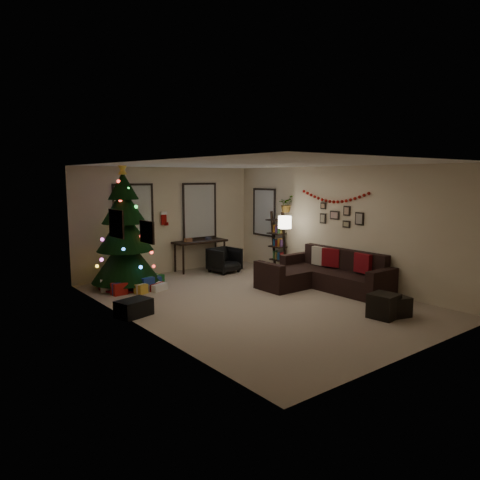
% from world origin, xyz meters
% --- Properties ---
extents(floor, '(7.00, 7.00, 0.00)m').
position_xyz_m(floor, '(0.00, 0.00, 0.00)').
color(floor, tan).
rests_on(floor, ground).
extents(ceiling, '(7.00, 7.00, 0.00)m').
position_xyz_m(ceiling, '(0.00, 0.00, 2.70)').
color(ceiling, white).
rests_on(ceiling, floor).
extents(wall_back, '(5.00, 0.00, 5.00)m').
position_xyz_m(wall_back, '(0.00, 3.50, 1.35)').
color(wall_back, beige).
rests_on(wall_back, floor).
extents(wall_front, '(5.00, 0.00, 5.00)m').
position_xyz_m(wall_front, '(0.00, -3.50, 1.35)').
color(wall_front, beige).
rests_on(wall_front, floor).
extents(wall_left, '(0.00, 7.00, 7.00)m').
position_xyz_m(wall_left, '(-2.50, 0.00, 1.35)').
color(wall_left, beige).
rests_on(wall_left, floor).
extents(wall_right, '(0.00, 7.00, 7.00)m').
position_xyz_m(wall_right, '(2.50, 0.00, 1.35)').
color(wall_right, beige).
rests_on(wall_right, floor).
extents(window_back_left, '(1.05, 0.06, 1.50)m').
position_xyz_m(window_back_left, '(-0.95, 3.47, 1.55)').
color(window_back_left, '#728CB2').
rests_on(window_back_left, wall_back).
extents(window_back_right, '(1.05, 0.06, 1.50)m').
position_xyz_m(window_back_right, '(0.95, 3.47, 1.55)').
color(window_back_right, '#728CB2').
rests_on(window_back_right, wall_back).
extents(window_right_wall, '(0.06, 0.90, 1.30)m').
position_xyz_m(window_right_wall, '(2.47, 2.55, 1.50)').
color(window_right_wall, '#728CB2').
rests_on(window_right_wall, wall_right).
extents(christmas_tree, '(1.51, 1.51, 2.80)m').
position_xyz_m(christmas_tree, '(-1.55, 2.65, 1.16)').
color(christmas_tree, black).
rests_on(christmas_tree, floor).
extents(presents, '(1.50, 1.01, 0.30)m').
position_xyz_m(presents, '(-1.41, 2.23, 0.12)').
color(presents, navy).
rests_on(presents, floor).
extents(sofa, '(1.82, 2.64, 0.85)m').
position_xyz_m(sofa, '(1.85, -0.16, 0.28)').
color(sofa, black).
rests_on(sofa, floor).
extents(pillow_red_a, '(0.15, 0.42, 0.41)m').
position_xyz_m(pillow_red_a, '(2.21, -0.93, 0.64)').
color(pillow_red_a, maroon).
rests_on(pillow_red_a, sofa).
extents(pillow_red_b, '(0.24, 0.42, 0.41)m').
position_xyz_m(pillow_red_b, '(2.21, -0.06, 0.64)').
color(pillow_red_b, maroon).
rests_on(pillow_red_b, sofa).
extents(pillow_cream, '(0.14, 0.43, 0.42)m').
position_xyz_m(pillow_cream, '(2.21, 0.27, 0.63)').
color(pillow_cream, '#C0B39B').
rests_on(pillow_cream, sofa).
extents(ottoman_near, '(0.50, 0.50, 0.43)m').
position_xyz_m(ottoman_near, '(1.07, -2.25, 0.21)').
color(ottoman_near, black).
rests_on(ottoman_near, floor).
extents(ottoman_far, '(0.46, 0.46, 0.35)m').
position_xyz_m(ottoman_far, '(1.35, -2.34, 0.18)').
color(ottoman_far, black).
rests_on(ottoman_far, floor).
extents(desk, '(1.46, 0.52, 0.79)m').
position_xyz_m(desk, '(0.80, 3.22, 0.70)').
color(desk, black).
rests_on(desk, floor).
extents(desk_chair, '(0.69, 0.66, 0.65)m').
position_xyz_m(desk_chair, '(1.12, 2.57, 0.32)').
color(desk_chair, black).
rests_on(desk_chair, floor).
extents(bookshelf, '(0.30, 0.47, 1.57)m').
position_xyz_m(bookshelf, '(2.30, 1.81, 0.76)').
color(bookshelf, black).
rests_on(bookshelf, floor).
extents(potted_plant, '(0.64, 0.60, 0.55)m').
position_xyz_m(potted_plant, '(2.30, 1.54, 1.84)').
color(potted_plant, '#4C4C4C').
rests_on(potted_plant, bookshelf).
extents(floor_lamp, '(0.32, 0.32, 1.51)m').
position_xyz_m(floor_lamp, '(1.95, 1.20, 1.26)').
color(floor_lamp, black).
rests_on(floor_lamp, floor).
extents(art_map, '(0.04, 0.60, 0.50)m').
position_xyz_m(art_map, '(-2.48, 0.85, 1.63)').
color(art_map, black).
rests_on(art_map, wall_left).
extents(art_abstract, '(0.04, 0.45, 0.35)m').
position_xyz_m(art_abstract, '(-2.48, -0.34, 1.60)').
color(art_abstract, black).
rests_on(art_abstract, wall_left).
extents(gallery, '(0.03, 1.25, 0.54)m').
position_xyz_m(gallery, '(2.48, -0.07, 1.57)').
color(gallery, black).
rests_on(gallery, wall_right).
extents(garland, '(0.08, 1.90, 0.30)m').
position_xyz_m(garland, '(2.45, 0.11, 2.01)').
color(garland, '#A5140C').
rests_on(garland, wall_right).
extents(stocking_left, '(0.20, 0.05, 0.36)m').
position_xyz_m(stocking_left, '(-0.14, 3.42, 1.42)').
color(stocking_left, '#990F0C').
rests_on(stocking_left, wall_back).
extents(stocking_right, '(0.20, 0.05, 0.36)m').
position_xyz_m(stocking_right, '(0.19, 3.56, 1.43)').
color(stocking_right, '#990F0C').
rests_on(stocking_right, wall_back).
extents(storage_bin, '(0.68, 0.53, 0.30)m').
position_xyz_m(storage_bin, '(-2.35, 0.52, 0.15)').
color(storage_bin, black).
rests_on(storage_bin, floor).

